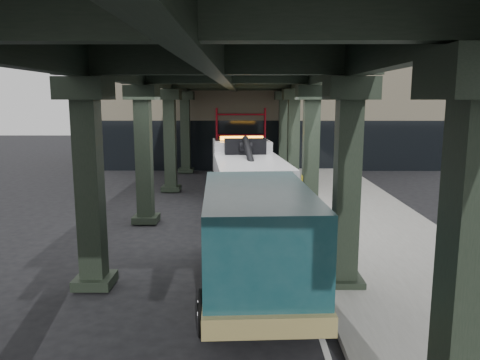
{
  "coord_description": "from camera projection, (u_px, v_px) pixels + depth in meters",
  "views": [
    {
      "loc": [
        0.21,
        -14.7,
        4.5
      ],
      "look_at": [
        0.06,
        1.57,
        1.7
      ],
      "focal_mm": 35.0,
      "sensor_mm": 36.0,
      "label": 1
    }
  ],
  "objects": [
    {
      "name": "scaffolding",
      "position": [
        241.0,
        138.0,
        29.33
      ],
      "size": [
        3.08,
        0.88,
        4.0
      ],
      "color": "red",
      "rests_on": "ground"
    },
    {
      "name": "sidewalk",
      "position": [
        361.0,
        222.0,
        17.17
      ],
      "size": [
        5.0,
        40.0,
        0.15
      ],
      "primitive_type": "cube",
      "color": "gray",
      "rests_on": "ground"
    },
    {
      "name": "viaduct",
      "position": [
        227.0,
        72.0,
        16.3
      ],
      "size": [
        7.4,
        32.0,
        6.4
      ],
      "color": "black",
      "rests_on": "ground"
    },
    {
      "name": "ground",
      "position": [
        238.0,
        239.0,
        15.26
      ],
      "size": [
        90.0,
        90.0,
        0.0
      ],
      "primitive_type": "plane",
      "color": "black",
      "rests_on": "ground"
    },
    {
      "name": "building",
      "position": [
        269.0,
        107.0,
        34.27
      ],
      "size": [
        22.0,
        10.0,
        8.0
      ],
      "primitive_type": "cube",
      "color": "#C6B793",
      "rests_on": "ground"
    },
    {
      "name": "tow_truck",
      "position": [
        246.0,
        173.0,
        19.63
      ],
      "size": [
        3.43,
        9.36,
        3.01
      ],
      "rotation": [
        0.0,
        0.0,
        0.1
      ],
      "color": "black",
      "rests_on": "ground"
    },
    {
      "name": "towed_van",
      "position": [
        256.0,
        236.0,
        10.85
      ],
      "size": [
        2.85,
        6.45,
        2.56
      ],
      "rotation": [
        0.0,
        0.0,
        0.06
      ],
      "color": "#123A40",
      "rests_on": "ground"
    },
    {
      "name": "lane_stripe",
      "position": [
        284.0,
        223.0,
        17.21
      ],
      "size": [
        0.12,
        38.0,
        0.01
      ],
      "primitive_type": "cube",
      "color": "silver",
      "rests_on": "ground"
    }
  ]
}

